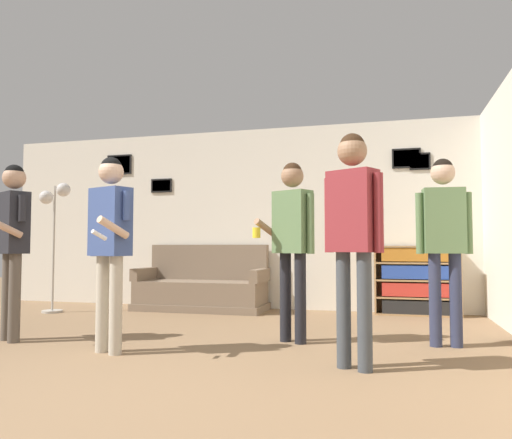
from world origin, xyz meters
TOP-DOWN VIEW (x-y plane):
  - ground_plane at (0.00, 0.00)m, footprint 20.00×20.00m
  - wall_back at (-0.00, 4.69)m, footprint 8.55×0.08m
  - couch at (-0.79, 4.28)m, footprint 1.89×0.80m
  - bookshelf at (2.21, 4.47)m, footprint 1.11×0.30m
  - floor_lamp at (-2.70, 3.45)m, footprint 0.47×0.28m
  - person_player_foreground_left at (-1.70, 1.50)m, footprint 0.45×0.59m
  - person_player_foreground_center at (-0.48, 1.27)m, footprint 0.47×0.56m
  - person_watcher_holding_cup at (0.96, 2.16)m, footprint 0.58×0.36m
  - person_spectator_near_bookshelf at (1.60, 1.23)m, footprint 0.45×0.34m
  - person_spectator_far_right at (2.35, 2.32)m, footprint 0.50×0.23m

SIDE VIEW (x-z plane):
  - ground_plane at x=0.00m, z-range 0.00..0.00m
  - couch at x=-0.79m, z-range -0.17..0.78m
  - bookshelf at x=2.21m, z-range 0.00..0.93m
  - person_player_foreground_center at x=-0.48m, z-range 0.20..1.89m
  - person_player_foreground_left at x=-1.70m, z-range 0.20..1.92m
  - person_spectator_far_right at x=2.35m, z-range 0.20..1.94m
  - person_watcher_holding_cup at x=0.96m, z-range 0.21..1.94m
  - person_spectator_near_bookshelf at x=1.60m, z-range 0.21..1.99m
  - wall_back at x=0.00m, z-range 0.01..2.71m
  - floor_lamp at x=-2.70m, z-range 0.48..2.30m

